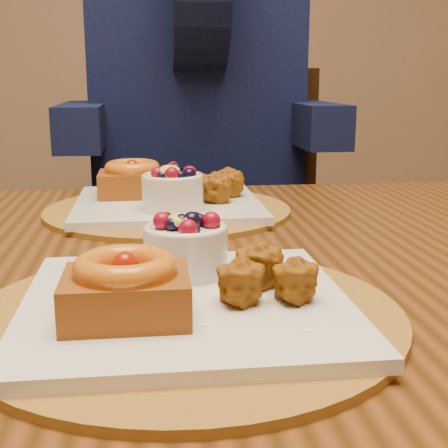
% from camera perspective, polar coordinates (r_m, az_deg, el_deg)
% --- Properties ---
extents(dining_table, '(1.60, 0.90, 0.76)m').
position_cam_1_polar(dining_table, '(0.79, -4.44, -7.90)').
color(dining_table, '#361F09').
rests_on(dining_table, ground).
extents(place_setting_near, '(0.38, 0.38, 0.08)m').
position_cam_1_polar(place_setting_near, '(0.55, -3.74, -6.41)').
color(place_setting_near, '#5F3612').
rests_on(place_setting_near, dining_table).
extents(place_setting_far, '(0.38, 0.38, 0.09)m').
position_cam_1_polar(place_setting_far, '(0.97, -5.32, 2.37)').
color(place_setting_far, '#5F3612').
rests_on(place_setting_far, dining_table).
extents(chair_far, '(0.56, 0.56, 0.98)m').
position_cam_1_polar(chair_far, '(1.49, -0.70, -2.96)').
color(chair_far, black).
rests_on(chair_far, ground).
extents(diner, '(0.58, 0.54, 0.94)m').
position_cam_1_polar(diner, '(1.46, -2.68, 14.96)').
color(diner, black).
rests_on(diner, ground).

